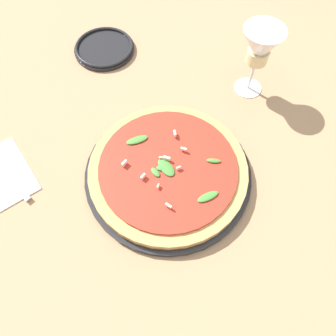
{
  "coord_description": "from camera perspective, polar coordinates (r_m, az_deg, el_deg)",
  "views": [
    {
      "loc": [
        -0.29,
        0.21,
        0.61
      ],
      "look_at": [
        -0.02,
        0.02,
        0.03
      ],
      "focal_mm": 35.0,
      "sensor_mm": 36.0,
      "label": 1
    }
  ],
  "objects": [
    {
      "name": "pizza_arugula_main",
      "position": [
        0.67,
        0.0,
        -0.54
      ],
      "size": [
        0.35,
        0.35,
        0.05
      ],
      "color": "black",
      "rests_on": "ground_plane"
    },
    {
      "name": "ground_plane",
      "position": [
        0.71,
        0.63,
        1.15
      ],
      "size": [
        6.0,
        6.0,
        0.0
      ],
      "primitive_type": "plane",
      "color": "#9E7A56"
    },
    {
      "name": "wine_glass",
      "position": [
        0.77,
        15.65,
        19.32
      ],
      "size": [
        0.09,
        0.09,
        0.17
      ],
      "color": "white",
      "rests_on": "ground_plane"
    },
    {
      "name": "napkin",
      "position": [
        0.77,
        -26.74,
        -0.87
      ],
      "size": [
        0.16,
        0.1,
        0.01
      ],
      "rotation": [
        0.0,
        0.0,
        0.02
      ],
      "color": "white",
      "rests_on": "ground_plane"
    },
    {
      "name": "side_plate_white",
      "position": [
        0.94,
        -11.04,
        19.81
      ],
      "size": [
        0.16,
        0.16,
        0.02
      ],
      "color": "black",
      "rests_on": "ground_plane"
    },
    {
      "name": "fork",
      "position": [
        0.77,
        -27.16,
        -0.36
      ],
      "size": [
        0.2,
        0.06,
        0.0
      ],
      "rotation": [
        0.0,
        0.0,
        0.23
      ],
      "color": "silver",
      "rests_on": "ground_plane"
    }
  ]
}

